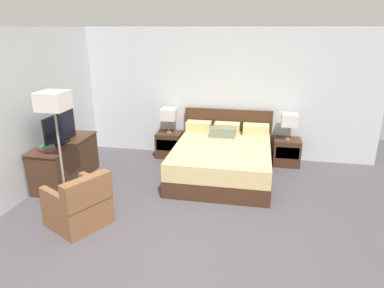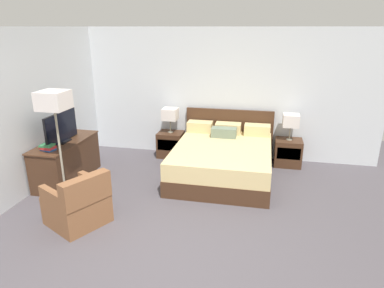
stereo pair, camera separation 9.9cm
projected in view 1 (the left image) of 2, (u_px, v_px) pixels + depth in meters
ground_plane at (171, 257)px, 4.01m from camera, size 10.45×10.45×0.00m
wall_back at (213, 94)px, 6.85m from camera, size 6.41×0.06×2.56m
wall_left at (30, 112)px, 5.40m from camera, size 0.06×5.28×2.56m
bed at (222, 159)px, 6.14m from camera, size 1.74×2.07×1.00m
nightstand_left at (169, 144)px, 7.06m from camera, size 0.51×0.43×0.52m
nightstand_right at (286, 152)px, 6.63m from camera, size 0.51×0.43×0.52m
table_lamp_left at (169, 114)px, 6.85m from camera, size 0.30×0.30×0.50m
table_lamp_right at (290, 120)px, 6.43m from camera, size 0.30×0.30×0.50m
dresser at (65, 161)px, 5.89m from camera, size 0.56×1.40×0.71m
tv at (60, 129)px, 5.66m from camera, size 0.18×0.88×0.51m
book_red_cover at (47, 150)px, 5.34m from camera, size 0.24×0.19×0.03m
book_blue_cover at (47, 149)px, 5.33m from camera, size 0.22×0.19×0.04m
book_small_top at (46, 146)px, 5.32m from camera, size 0.20×0.16×0.03m
armchair_by_window at (79, 206)px, 4.58m from camera, size 0.93×0.92×0.76m
floor_lamp at (54, 108)px, 4.75m from camera, size 0.38×0.38×1.72m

